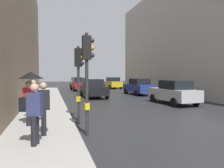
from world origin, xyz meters
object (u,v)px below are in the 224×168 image
at_px(traffic_light_near_right, 79,70).
at_px(car_blue_van, 139,87).
at_px(car_dark_suv, 93,88).
at_px(car_red_sedan, 79,84).
at_px(car_yellow_taxi, 113,83).
at_px(pedestrian_with_grey_backpack, 33,110).
at_px(car_silver_hatchback, 174,92).
at_px(pedestrian_with_umbrella, 30,83).
at_px(pedestrian_with_black_backpack, 33,96).
at_px(pedestrian_in_dark_coat, 44,106).
at_px(traffic_light_near_left, 87,65).
at_px(car_white_compact, 76,82).

relative_size(traffic_light_near_right, car_blue_van, 0.81).
bearing_deg(traffic_light_near_right, car_dark_suv, 74.97).
relative_size(traffic_light_near_right, car_red_sedan, 0.82).
distance_m(car_yellow_taxi, pedestrian_with_grey_backpack, 26.98).
distance_m(car_silver_hatchback, pedestrian_with_umbrella, 10.62).
bearing_deg(car_dark_suv, traffic_light_near_right, -105.03).
distance_m(car_blue_van, pedestrian_with_black_backpack, 14.40).
relative_size(car_silver_hatchback, car_red_sedan, 1.01).
distance_m(car_yellow_taxi, pedestrian_with_umbrella, 24.77).
bearing_deg(pedestrian_with_grey_backpack, pedestrian_in_dark_coat, 75.82).
xyz_separation_m(traffic_light_near_right, car_silver_hatchback, (7.48, 3.79, -1.53)).
bearing_deg(pedestrian_in_dark_coat, car_red_sedan, 79.56).
xyz_separation_m(traffic_light_near_left, car_yellow_taxi, (8.06, 24.07, -1.64)).
height_order(traffic_light_near_right, car_red_sedan, traffic_light_near_right).
height_order(car_yellow_taxi, pedestrian_with_grey_backpack, pedestrian_with_grey_backpack).
relative_size(car_blue_van, car_dark_suv, 1.00).
bearing_deg(car_silver_hatchback, car_red_sedan, 107.92).
distance_m(car_blue_van, car_white_compact, 15.27).
bearing_deg(car_white_compact, car_red_sedan, -93.22).
xyz_separation_m(traffic_light_near_left, car_blue_van, (7.88, 13.45, -1.64)).
bearing_deg(pedestrian_with_black_backpack, car_dark_suv, 62.48).
height_order(car_silver_hatchback, pedestrian_with_grey_backpack, pedestrian_with_grey_backpack).
xyz_separation_m(pedestrian_with_black_backpack, pedestrian_with_grey_backpack, (0.33, -4.11, 0.00)).
relative_size(pedestrian_with_umbrella, pedestrian_in_dark_coat, 1.21).
distance_m(car_red_sedan, pedestrian_with_grey_backpack, 23.00).
distance_m(car_silver_hatchback, pedestrian_with_grey_backpack, 11.69).
xyz_separation_m(car_white_compact, pedestrian_in_dark_coat, (-4.34, -27.94, 0.25)).
bearing_deg(car_dark_suv, car_red_sedan, 90.77).
bearing_deg(pedestrian_with_black_backpack, traffic_light_near_right, -19.22).
bearing_deg(car_white_compact, traffic_light_near_left, -95.82).
distance_m(car_yellow_taxi, car_red_sedan, 6.12).
xyz_separation_m(car_white_compact, car_red_sedan, (-0.36, -6.32, 0.00)).
distance_m(traffic_light_near_left, car_dark_suv, 12.45).
distance_m(pedestrian_with_umbrella, pedestrian_in_dark_coat, 1.79).
bearing_deg(traffic_light_near_right, car_white_compact, 83.65).
bearing_deg(car_blue_van, pedestrian_in_dark_coat, -124.73).
relative_size(car_white_compact, car_red_sedan, 1.00).
xyz_separation_m(traffic_light_near_left, pedestrian_in_dark_coat, (-1.50, -0.08, -1.39)).
bearing_deg(pedestrian_with_umbrella, car_silver_hatchback, 26.00).
xyz_separation_m(car_white_compact, pedestrian_with_grey_backpack, (-4.59, -28.92, 0.29)).
bearing_deg(traffic_light_near_left, car_dark_suv, 77.78).
distance_m(car_white_compact, pedestrian_with_black_backpack, 25.30).
xyz_separation_m(traffic_light_near_left, car_dark_suv, (2.61, 12.06, -1.64)).
height_order(pedestrian_with_umbrella, pedestrian_with_black_backpack, pedestrian_with_umbrella).
bearing_deg(car_red_sedan, car_blue_van, -56.30).
height_order(car_white_compact, pedestrian_with_umbrella, pedestrian_with_umbrella).
distance_m(car_blue_van, pedestrian_with_grey_backpack, 17.42).
height_order(pedestrian_with_black_backpack, pedestrian_in_dark_coat, same).
bearing_deg(pedestrian_with_grey_backpack, car_blue_van, 56.44).
xyz_separation_m(car_silver_hatchback, car_dark_suv, (-4.86, 5.95, 0.00)).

